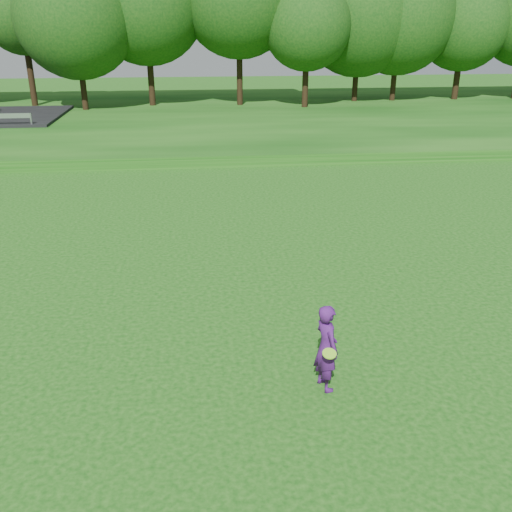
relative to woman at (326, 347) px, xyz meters
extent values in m
plane|color=#0F480D|center=(0.03, -0.03, -0.93)|extent=(140.00, 140.00, 0.00)
cube|color=#0F480D|center=(0.03, 33.97, -0.63)|extent=(130.00, 30.00, 0.60)
cube|color=gray|center=(0.03, 19.97, -0.91)|extent=(130.00, 1.60, 0.04)
imported|color=#50186F|center=(0.00, 0.00, 0.00)|extent=(0.63, 0.78, 1.87)
cylinder|color=#9EFE28|center=(-0.04, -0.44, 0.14)|extent=(0.27, 0.27, 0.10)
camera|label=1|loc=(-2.40, -9.59, 6.03)|focal=40.00mm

